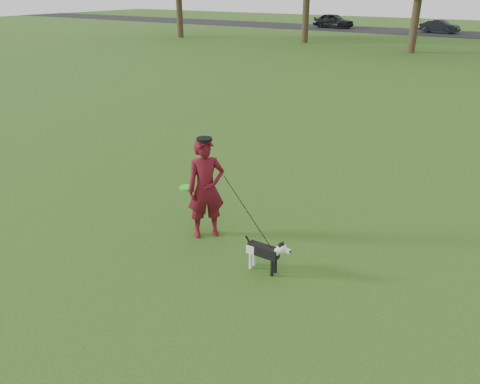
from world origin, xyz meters
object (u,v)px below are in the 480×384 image
Objects in this scene: dog at (267,251)px; car_mid at (440,26)px; car_left at (333,21)px; man at (206,189)px.

car_mid is (-5.67, 40.61, 0.22)m from dog.
car_left reaches higher than car_mid.
dog is 43.48m from car_left.
car_left reaches higher than dog.
man is 40.40m from car_mid.
dog is at bearing -65.78° from man.
car_left is at bearing 61.20° from man.
car_mid is (9.85, 0.00, -0.12)m from car_left.
man reaches higher than car_left.
car_left is 9.85m from car_mid.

